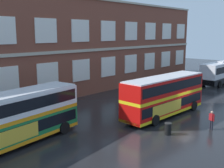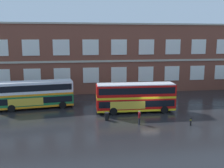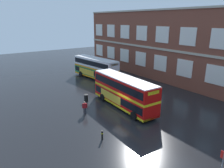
# 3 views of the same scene
# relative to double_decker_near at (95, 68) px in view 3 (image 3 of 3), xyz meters

# --- Properties ---
(ground_plane) EXTENTS (120.00, 120.00, 0.00)m
(ground_plane) POSITION_rel_double_decker_near_xyz_m (15.93, -3.47, -2.15)
(ground_plane) COLOR black
(brick_terminal_building) EXTENTS (57.61, 8.19, 13.07)m
(brick_terminal_building) POSITION_rel_double_decker_near_xyz_m (14.22, 12.51, 4.24)
(brick_terminal_building) COLOR brown
(brick_terminal_building) RESTS_ON ground
(double_decker_near) EXTENTS (11.22, 3.84, 4.07)m
(double_decker_near) POSITION_rel_double_decker_near_xyz_m (0.00, 0.00, 0.00)
(double_decker_near) COLOR #197038
(double_decker_near) RESTS_ON ground
(double_decker_middle) EXTENTS (11.10, 3.22, 4.07)m
(double_decker_middle) POSITION_rel_double_decker_near_xyz_m (14.24, -4.27, 0.00)
(double_decker_middle) COLOR red
(double_decker_middle) RESTS_ON ground
(waiting_passenger) EXTENTS (0.38, 0.62, 1.70)m
(waiting_passenger) POSITION_rel_double_decker_near_xyz_m (13.36, -9.65, -1.22)
(waiting_passenger) COLOR black
(waiting_passenger) RESTS_ON ground
(bus_stand_flag) EXTENTS (0.44, 0.10, 2.70)m
(bus_stand_flag) POSITION_rel_double_decker_near_xyz_m (29.06, -7.38, -0.51)
(bus_stand_flag) COLOR slate
(bus_stand_flag) RESTS_ON ground
(station_litter_bin) EXTENTS (0.60, 0.60, 1.03)m
(station_litter_bin) POSITION_rel_double_decker_near_xyz_m (9.69, -7.47, -1.63)
(station_litter_bin) COLOR black
(station_litter_bin) RESTS_ON ground
(safety_bollard_west) EXTENTS (0.19, 0.19, 0.95)m
(safety_bollard_west) POSITION_rel_double_decker_near_xyz_m (19.38, -11.00, -1.66)
(safety_bollard_west) COLOR black
(safety_bollard_west) RESTS_ON ground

